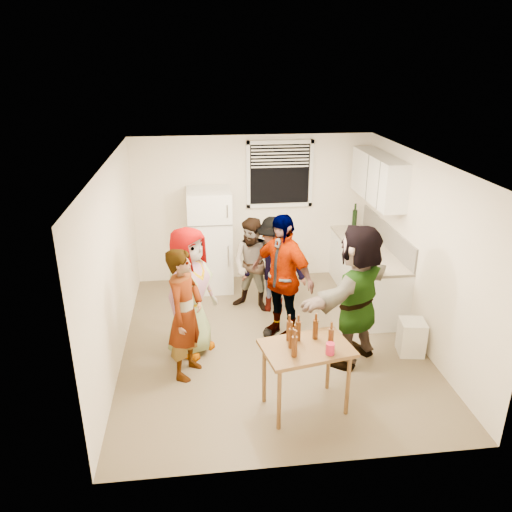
{
  "coord_description": "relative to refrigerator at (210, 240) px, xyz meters",
  "views": [
    {
      "loc": [
        -0.91,
        -5.9,
        3.67
      ],
      "look_at": [
        -0.17,
        0.35,
        1.15
      ],
      "focal_mm": 35.0,
      "sensor_mm": 36.0,
      "label": 1
    }
  ],
  "objects": [
    {
      "name": "room",
      "position": [
        0.75,
        -1.88,
        -0.85
      ],
      "size": [
        4.0,
        4.5,
        2.5
      ],
      "primitive_type": null,
      "color": "white",
      "rests_on": "ground"
    },
    {
      "name": "trash_bin",
      "position": [
        2.54,
        -2.36,
        -0.6
      ],
      "size": [
        0.37,
        0.37,
        0.47
      ],
      "primitive_type": "cube",
      "rotation": [
        0.0,
        0.0,
        -0.16
      ],
      "color": "white",
      "rests_on": "ground"
    },
    {
      "name": "kettle",
      "position": [
        2.4,
        -0.7,
        0.05
      ],
      "size": [
        0.26,
        0.23,
        0.2
      ],
      "primitive_type": null,
      "rotation": [
        0.0,
        0.0,
        -0.17
      ],
      "color": "silver",
      "rests_on": "countertop"
    },
    {
      "name": "guest_black",
      "position": [
        0.91,
        -1.71,
        -0.85
      ],
      "size": [
        2.05,
        1.96,
        0.44
      ],
      "primitive_type": "imported",
      "rotation": [
        0.0,
        0.0,
        -0.87
      ],
      "color": "black",
      "rests_on": "ground"
    },
    {
      "name": "picture_frame",
      "position": [
        2.67,
        -0.51,
        0.12
      ],
      "size": [
        0.02,
        0.16,
        0.13
      ],
      "primitive_type": "cube",
      "color": "#EAE85D",
      "rests_on": "countertop"
    },
    {
      "name": "counter_lower",
      "position": [
        2.45,
        -0.73,
        -0.42
      ],
      "size": [
        0.6,
        2.2,
        0.86
      ],
      "primitive_type": "cube",
      "color": "white",
      "rests_on": "ground"
    },
    {
      "name": "paper_towel",
      "position": [
        2.43,
        -0.65,
        0.05
      ],
      "size": [
        0.11,
        0.11,
        0.25
      ],
      "primitive_type": "cylinder",
      "color": "white",
      "rests_on": "countertop"
    },
    {
      "name": "guest_grey",
      "position": [
        -0.33,
        -1.95,
        -0.85
      ],
      "size": [
        1.89,
        1.74,
        0.55
      ],
      "primitive_type": "imported",
      "rotation": [
        0.0,
        0.0,
        0.9
      ],
      "color": "#959595",
      "rests_on": "ground"
    },
    {
      "name": "guest_stripe",
      "position": [
        -0.38,
        -2.47,
        -0.85
      ],
      "size": [
        1.75,
        1.24,
        0.4
      ],
      "primitive_type": "imported",
      "rotation": [
        0.0,
        0.0,
        1.14
      ],
      "color": "#141933",
      "rests_on": "ground"
    },
    {
      "name": "window",
      "position": [
        1.2,
        0.33,
        1.0
      ],
      "size": [
        1.12,
        0.1,
        1.06
      ],
      "primitive_type": null,
      "color": "white",
      "rests_on": "room"
    },
    {
      "name": "countertop",
      "position": [
        2.45,
        -0.73,
        0.03
      ],
      "size": [
        0.64,
        2.22,
        0.04
      ],
      "primitive_type": "cube",
      "color": "beige",
      "rests_on": "counter_lower"
    },
    {
      "name": "beer_bottle_table",
      "position": [
        0.78,
        -3.3,
        -0.06
      ],
      "size": [
        0.05,
        0.05,
        0.21
      ],
      "primitive_type": "cylinder",
      "color": "#47230C",
      "rests_on": "serving_table"
    },
    {
      "name": "upper_cabinets",
      "position": [
        2.58,
        -0.53,
        1.1
      ],
      "size": [
        0.34,
        1.6,
        0.7
      ],
      "primitive_type": "cube",
      "color": "white",
      "rests_on": "room"
    },
    {
      "name": "red_cup",
      "position": [
        1.13,
        -3.46,
        -0.06
      ],
      "size": [
        0.09,
        0.09,
        0.13
      ],
      "primitive_type": "cylinder",
      "color": "#B91C38",
      "rests_on": "serving_table"
    },
    {
      "name": "backsplash",
      "position": [
        2.74,
        -0.73,
        0.23
      ],
      "size": [
        0.03,
        2.2,
        0.36
      ],
      "primitive_type": "cube",
      "color": "#AAA49B",
      "rests_on": "countertop"
    },
    {
      "name": "guest_back_right",
      "position": [
        0.92,
        -0.95,
        -0.85
      ],
      "size": [
        1.37,
        1.73,
        0.56
      ],
      "primitive_type": "imported",
      "rotation": [
        0.0,
        0.0,
        -0.29
      ],
      "color": "#45444A",
      "rests_on": "ground"
    },
    {
      "name": "serving_table",
      "position": [
        0.92,
        -3.29,
        -0.85
      ],
      "size": [
        1.04,
        0.8,
        0.79
      ],
      "primitive_type": null,
      "rotation": [
        0.0,
        0.0,
        0.19
      ],
      "color": "brown",
      "rests_on": "ground"
    },
    {
      "name": "beer_bottle_counter",
      "position": [
        2.35,
        -1.19,
        0.05
      ],
      "size": [
        0.06,
        0.06,
        0.23
      ],
      "primitive_type": "cylinder",
      "color": "#47230C",
      "rests_on": "countertop"
    },
    {
      "name": "wine_bottle",
      "position": [
        2.5,
        0.2,
        0.05
      ],
      "size": [
        0.08,
        0.08,
        0.32
      ],
      "primitive_type": "cylinder",
      "color": "black",
      "rests_on": "countertop"
    },
    {
      "name": "refrigerator",
      "position": [
        0.0,
        0.0,
        0.0
      ],
      "size": [
        0.7,
        0.7,
        1.7
      ],
      "primitive_type": "cube",
      "color": "white",
      "rests_on": "ground"
    },
    {
      "name": "guest_back_left",
      "position": [
        0.63,
        -0.87,
        -0.85
      ],
      "size": [
        1.32,
        1.63,
        0.56
      ],
      "primitive_type": "imported",
      "rotation": [
        0.0,
        0.0,
        -0.5
      ],
      "color": "brown",
      "rests_on": "ground"
    },
    {
      "name": "blue_cup",
      "position": [
        2.19,
        -1.54,
        0.05
      ],
      "size": [
        0.08,
        0.08,
        0.11
      ],
      "primitive_type": "cylinder",
      "color": "#1C21C4",
      "rests_on": "countertop"
    },
    {
      "name": "guest_orange",
      "position": [
        1.73,
        -2.41,
        -0.85
      ],
      "size": [
        2.5,
        2.52,
        0.55
      ],
      "primitive_type": "imported",
      "rotation": [
        0.0,
        0.0,
        3.85
      ],
      "color": "#F28A51",
      "rests_on": "ground"
    }
  ]
}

